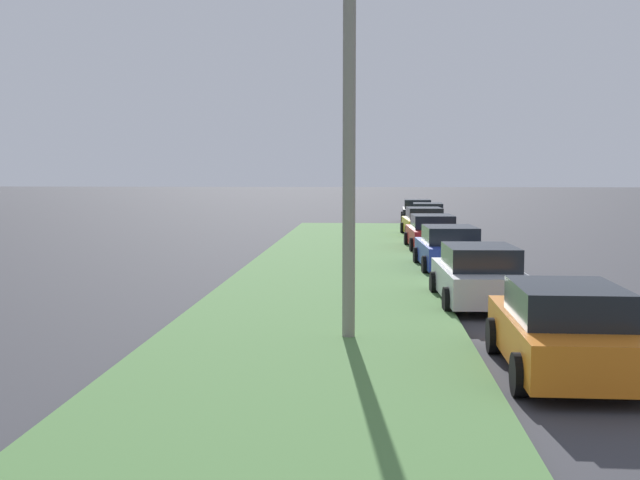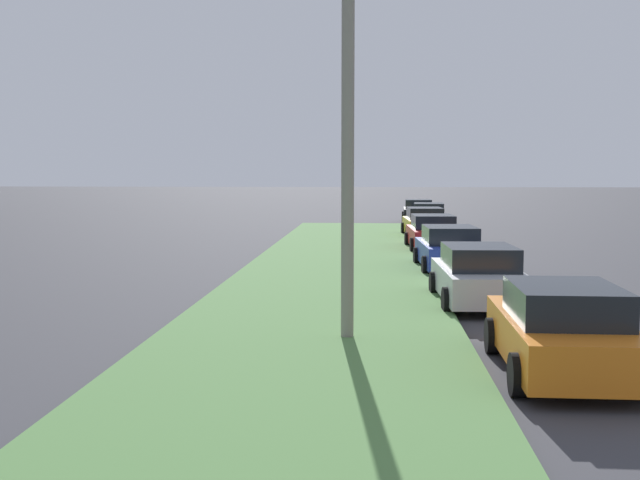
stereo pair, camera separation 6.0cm
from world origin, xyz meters
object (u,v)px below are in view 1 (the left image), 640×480
object	(u,v)px
parked_car_red	(432,233)
parked_car_white	(428,217)
parked_car_yellow	(424,223)
parked_car_black	(417,211)
streetlight	(368,109)
parked_car_orange	(564,330)
parked_car_blue	(449,249)
parked_car_silver	(479,276)

from	to	relation	value
parked_car_red	parked_car_white	bearing A→B (deg)	-5.38
parked_car_yellow	parked_car_black	xyz separation A→B (m)	(10.80, -0.32, 0.00)
parked_car_white	streetlight	world-z (taller)	streetlight
parked_car_orange	parked_car_blue	world-z (taller)	same
parked_car_black	parked_car_white	bearing A→B (deg)	-175.44
streetlight	parked_car_silver	bearing A→B (deg)	-31.30
parked_car_orange	parked_car_blue	distance (m)	13.01
parked_car_yellow	parked_car_silver	bearing A→B (deg)	177.67
parked_car_yellow	streetlight	world-z (taller)	streetlight
parked_car_red	parked_car_yellow	size ratio (longest dim) A/B	1.00
parked_car_red	parked_car_yellow	xyz separation A→B (m)	(6.33, -0.09, 0.00)
parked_car_silver	parked_car_red	size ratio (longest dim) A/B	1.00
parked_car_black	streetlight	world-z (taller)	streetlight
parked_car_white	streetlight	distance (m)	29.55
parked_car_blue	parked_car_black	xyz separation A→B (m)	(23.66, -0.36, 0.00)
parked_car_silver	parked_car_yellow	distance (m)	19.40
parked_car_blue	parked_car_white	bearing A→B (deg)	-4.39
parked_car_blue	parked_car_yellow	xyz separation A→B (m)	(12.86, -0.04, 0.00)
parked_car_orange	parked_car_silver	distance (m)	6.47
parked_car_orange	parked_car_black	bearing A→B (deg)	1.15
parked_car_silver	streetlight	bearing A→B (deg)	146.79
parked_car_orange	parked_car_red	bearing A→B (deg)	2.59
parked_car_red	parked_car_white	xyz separation A→B (m)	(11.65, -0.67, 0.00)
parked_car_red	parked_car_yellow	distance (m)	6.34
parked_car_red	parked_car_orange	bearing A→B (deg)	179.60
parked_car_orange	parked_car_white	distance (m)	31.18
parked_car_blue	parked_car_silver	bearing A→B (deg)	178.11
parked_car_red	parked_car_black	xyz separation A→B (m)	(17.13, -0.41, 0.00)
parked_car_red	parked_car_white	distance (m)	11.67
parked_car_red	parked_car_white	size ratio (longest dim) A/B	0.99
parked_car_orange	parked_car_white	world-z (taller)	same
parked_car_black	parked_car_red	bearing A→B (deg)	-179.48
parked_car_silver	parked_car_yellow	bearing A→B (deg)	-1.83
parked_car_red	parked_car_black	world-z (taller)	same
parked_car_blue	parked_car_black	distance (m)	23.66
parked_car_silver	streetlight	size ratio (longest dim) A/B	0.58
parked_car_silver	parked_car_red	world-z (taller)	same
parked_car_silver	parked_car_red	distance (m)	13.07
parked_car_orange	parked_car_black	xyz separation A→B (m)	(36.66, 0.17, 0.00)
parked_car_silver	parked_car_black	bearing A→B (deg)	-2.47
parked_car_red	streetlight	bearing A→B (deg)	169.53
parked_car_white	streetlight	bearing A→B (deg)	176.63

